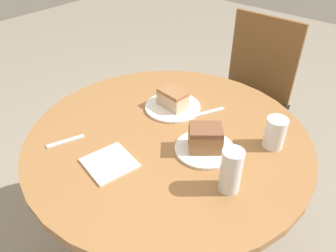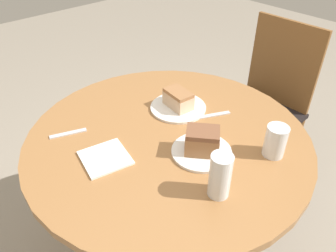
% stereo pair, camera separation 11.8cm
% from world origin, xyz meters
% --- Properties ---
extents(ground_plane, '(8.00, 8.00, 0.00)m').
position_xyz_m(ground_plane, '(0.00, 0.00, 0.00)').
color(ground_plane, gray).
extents(table, '(1.04, 1.04, 0.75)m').
position_xyz_m(table, '(0.00, 0.00, 0.58)').
color(table, '#9E6B3D').
rests_on(table, ground_plane).
extents(chair, '(0.44, 0.42, 0.92)m').
position_xyz_m(chair, '(-0.12, 0.87, 0.47)').
color(chair, brown).
rests_on(chair, ground_plane).
extents(plate_near, '(0.23, 0.23, 0.01)m').
position_xyz_m(plate_near, '(-0.10, 0.15, 0.76)').
color(plate_near, white).
rests_on(plate_near, table).
extents(plate_far, '(0.21, 0.21, 0.01)m').
position_xyz_m(plate_far, '(0.15, 0.02, 0.76)').
color(plate_far, white).
rests_on(plate_far, table).
extents(cake_slice_near, '(0.13, 0.09, 0.07)m').
position_xyz_m(cake_slice_near, '(-0.10, 0.15, 0.80)').
color(cake_slice_near, beige).
rests_on(cake_slice_near, plate_near).
extents(cake_slice_far, '(0.14, 0.14, 0.09)m').
position_xyz_m(cake_slice_far, '(0.15, 0.02, 0.80)').
color(cake_slice_far, '#9E6B42').
rests_on(cake_slice_far, plate_far).
extents(glass_lemonade, '(0.07, 0.07, 0.15)m').
position_xyz_m(glass_lemonade, '(0.31, -0.08, 0.82)').
color(glass_lemonade, beige).
rests_on(glass_lemonade, table).
extents(glass_water, '(0.07, 0.07, 0.11)m').
position_xyz_m(glass_water, '(0.32, 0.19, 0.80)').
color(glass_water, silver).
rests_on(glass_water, table).
extents(napkin_stack, '(0.18, 0.18, 0.01)m').
position_xyz_m(napkin_stack, '(-0.04, -0.24, 0.76)').
color(napkin_stack, white).
rests_on(napkin_stack, table).
extents(fork, '(0.09, 0.16, 0.00)m').
position_xyz_m(fork, '(0.02, 0.21, 0.75)').
color(fork, silver).
rests_on(fork, table).
extents(spoon, '(0.06, 0.13, 0.00)m').
position_xyz_m(spoon, '(-0.25, -0.27, 0.75)').
color(spoon, silver).
rests_on(spoon, table).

